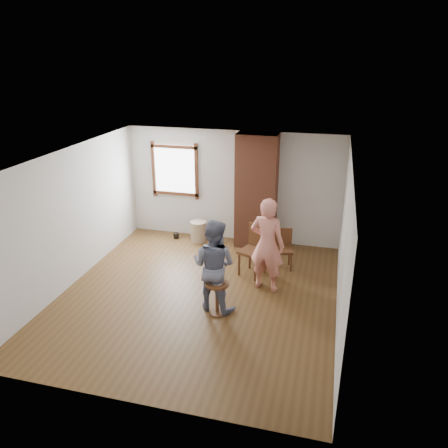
{
  "coord_description": "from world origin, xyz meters",
  "views": [
    {
      "loc": [
        2.22,
        -6.7,
        4.25
      ],
      "look_at": [
        0.29,
        0.8,
        1.15
      ],
      "focal_mm": 35.0,
      "sensor_mm": 36.0,
      "label": 1
    }
  ],
  "objects_px": {
    "dining_chair_left": "(255,247)",
    "man": "(214,265)",
    "stoneware_crock": "(198,231)",
    "side_table": "(217,293)",
    "dining_chair_right": "(283,246)",
    "person_pink": "(267,245)"
  },
  "relations": [
    {
      "from": "dining_chair_right",
      "to": "side_table",
      "type": "height_order",
      "value": "dining_chair_right"
    },
    {
      "from": "man",
      "to": "person_pink",
      "type": "height_order",
      "value": "person_pink"
    },
    {
      "from": "dining_chair_left",
      "to": "stoneware_crock",
      "type": "bearing_deg",
      "value": 164.36
    },
    {
      "from": "dining_chair_left",
      "to": "side_table",
      "type": "bearing_deg",
      "value": -79.5
    },
    {
      "from": "dining_chair_left",
      "to": "dining_chair_right",
      "type": "distance_m",
      "value": 0.66
    },
    {
      "from": "stoneware_crock",
      "to": "person_pink",
      "type": "xyz_separation_m",
      "value": [
        1.92,
        -1.81,
        0.66
      ]
    },
    {
      "from": "dining_chair_right",
      "to": "side_table",
      "type": "relative_size",
      "value": 1.38
    },
    {
      "from": "dining_chair_right",
      "to": "person_pink",
      "type": "bearing_deg",
      "value": -114.26
    },
    {
      "from": "dining_chair_left",
      "to": "side_table",
      "type": "relative_size",
      "value": 1.7
    },
    {
      "from": "dining_chair_left",
      "to": "dining_chair_right",
      "type": "xyz_separation_m",
      "value": [
        0.51,
        0.41,
        -0.11
      ]
    },
    {
      "from": "stoneware_crock",
      "to": "man",
      "type": "bearing_deg",
      "value": -67.07
    },
    {
      "from": "dining_chair_left",
      "to": "person_pink",
      "type": "height_order",
      "value": "person_pink"
    },
    {
      "from": "dining_chair_left",
      "to": "man",
      "type": "height_order",
      "value": "man"
    },
    {
      "from": "man",
      "to": "person_pink",
      "type": "relative_size",
      "value": 0.91
    },
    {
      "from": "dining_chair_left",
      "to": "man",
      "type": "distance_m",
      "value": 1.54
    },
    {
      "from": "stoneware_crock",
      "to": "side_table",
      "type": "height_order",
      "value": "side_table"
    },
    {
      "from": "dining_chair_left",
      "to": "side_table",
      "type": "height_order",
      "value": "dining_chair_left"
    },
    {
      "from": "dining_chair_left",
      "to": "person_pink",
      "type": "xyz_separation_m",
      "value": [
        0.32,
        -0.55,
        0.33
      ]
    },
    {
      "from": "person_pink",
      "to": "stoneware_crock",
      "type": "bearing_deg",
      "value": -31.5
    },
    {
      "from": "stoneware_crock",
      "to": "side_table",
      "type": "distance_m",
      "value": 3.15
    },
    {
      "from": "dining_chair_left",
      "to": "person_pink",
      "type": "bearing_deg",
      "value": -37.46
    },
    {
      "from": "dining_chair_right",
      "to": "person_pink",
      "type": "xyz_separation_m",
      "value": [
        -0.19,
        -0.97,
        0.44
      ]
    }
  ]
}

